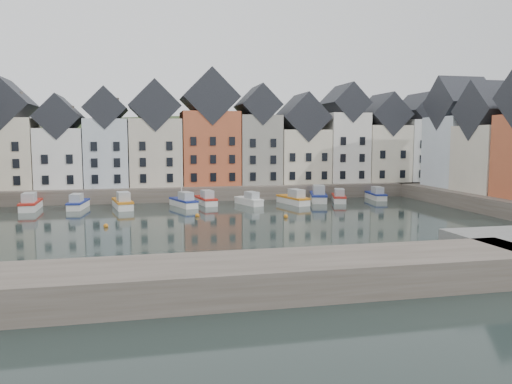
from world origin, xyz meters
name	(u,v)px	position (x,y,z in m)	size (l,w,h in m)	color
ground	(244,227)	(0.00, 0.00, 0.00)	(260.00, 260.00, 0.00)	black
far_quay	(208,189)	(0.00, 30.00, 1.00)	(90.00, 16.00, 2.00)	#4F473D
near_wall	(145,284)	(-10.00, -22.00, 1.00)	(50.00, 6.00, 2.00)	#4F473D
hillside	(194,264)	(0.02, 56.00, -17.96)	(153.60, 70.40, 64.00)	#212E17
far_terrace	(229,140)	(3.21, 28.00, 8.88)	(72.37, 8.16, 17.78)	#EDE2C7
right_terrace	(496,141)	(36.00, 8.07, 8.91)	(8.30, 24.25, 16.36)	silver
mooring_buoys	(200,219)	(-4.00, 5.33, 0.15)	(20.50, 5.50, 0.50)	#C67117
boat_a	(31,204)	(-24.47, 18.46, 0.75)	(2.26, 6.59, 2.50)	silver
boat_b	(78,204)	(-18.62, 18.26, 0.67)	(2.43, 5.98, 2.23)	silver
boat_c	(123,203)	(-12.87, 17.13, 0.74)	(3.14, 6.73, 2.49)	silver
boat_d	(184,201)	(-4.87, 17.05, 0.74)	(3.66, 6.22, 11.36)	silver
boat_e	(206,200)	(-1.70, 18.69, 0.67)	(2.81, 6.11, 2.26)	silver
boat_f	(249,200)	(4.18, 17.09, 0.62)	(3.34, 5.65, 2.07)	silver
boat_g	(294,199)	(10.41, 16.43, 0.71)	(3.47, 6.46, 2.37)	silver
boat_h	(318,196)	(14.81, 18.54, 0.80)	(4.00, 7.31, 2.68)	silver
boat_i	(339,197)	(17.53, 17.34, 0.65)	(3.40, 5.97, 2.19)	silver
boat_j	(376,195)	(24.23, 19.12, 0.65)	(2.41, 5.81, 2.17)	silver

